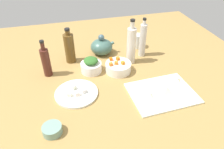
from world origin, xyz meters
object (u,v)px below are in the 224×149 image
(bowl_greens, at_px, (91,67))
(drinking_glass_0, at_px, (137,41))
(bottle_1, at_px, (131,45))
(bottle_2, at_px, (70,48))
(cutting_board, at_px, (162,93))
(bowl_carrots, at_px, (118,67))
(plate_tofu, at_px, (76,93))
(bottle_0, at_px, (143,40))
(bottle_3, at_px, (46,62))
(bowl_small_side, at_px, (52,130))
(teapot, at_px, (102,47))

(bowl_greens, height_order, drinking_glass_0, drinking_glass_0)
(bottle_1, height_order, bottle_2, bottle_1)
(cutting_board, distance_m, bowl_carrots, 0.31)
(plate_tofu, bearing_deg, drinking_glass_0, 39.99)
(bottle_0, bearing_deg, bottle_3, -173.13)
(cutting_board, distance_m, bottle_0, 0.42)
(bottle_0, bearing_deg, drinking_glass_0, 86.97)
(cutting_board, relative_size, bottle_3, 1.49)
(bottle_0, height_order, bottle_1, bottle_1)
(bowl_greens, xyz_separation_m, bowl_carrots, (0.16, -0.04, -0.00))
(bowl_carrots, bearing_deg, drinking_glass_0, 50.58)
(bowl_small_side, height_order, teapot, teapot)
(bottle_3, bearing_deg, plate_tofu, -57.26)
(bowl_greens, height_order, bowl_carrots, bowl_greens)
(teapot, bearing_deg, bowl_small_side, -120.04)
(plate_tofu, height_order, bottle_1, bottle_1)
(teapot, bearing_deg, bowl_carrots, -77.52)
(plate_tofu, height_order, bowl_carrots, bowl_carrots)
(cutting_board, relative_size, bowl_greens, 2.69)
(cutting_board, bearing_deg, bowl_carrots, 122.87)
(drinking_glass_0, bearing_deg, bottle_0, -93.03)
(bowl_greens, height_order, bottle_2, bottle_2)
(cutting_board, height_order, bottle_3, bottle_3)
(bowl_small_side, bearing_deg, bottle_0, 40.36)
(bottle_1, bearing_deg, cutting_board, -79.67)
(bowl_greens, relative_size, bottle_1, 0.44)
(teapot, xyz_separation_m, bottle_3, (-0.36, -0.16, 0.04))
(teapot, distance_m, drinking_glass_0, 0.26)
(bowl_carrots, bearing_deg, bowl_greens, 165.59)
(bottle_1, height_order, drinking_glass_0, bottle_1)
(bowl_greens, bearing_deg, bottle_1, 8.90)
(bowl_carrots, relative_size, bottle_3, 0.68)
(bottle_3, relative_size, drinking_glass_0, 2.28)
(bowl_carrots, relative_size, bowl_small_side, 1.81)
(bowl_carrots, height_order, bottle_0, bottle_0)
(bowl_carrots, xyz_separation_m, bottle_2, (-0.26, 0.19, 0.07))
(cutting_board, relative_size, bottle_1, 1.17)
(bowl_small_side, height_order, bottle_0, bottle_0)
(bowl_small_side, height_order, bottle_1, bottle_1)
(bottle_2, bearing_deg, bowl_greens, -53.50)
(cutting_board, bearing_deg, bowl_greens, 137.38)
(cutting_board, distance_m, bottle_2, 0.62)
(plate_tofu, bearing_deg, bottle_1, 31.35)
(bowl_small_side, bearing_deg, cutting_board, 11.21)
(bottle_2, bearing_deg, bottle_1, -15.77)
(bowl_greens, relative_size, bottle_0, 0.48)
(drinking_glass_0, bearing_deg, bottle_1, -121.26)
(bowl_carrots, relative_size, bottle_0, 0.59)
(plate_tofu, xyz_separation_m, bottle_1, (0.37, 0.23, 0.12))
(teapot, xyz_separation_m, bottle_0, (0.26, -0.09, 0.06))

